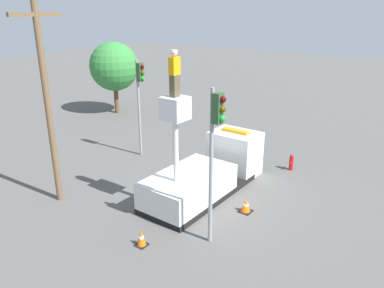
{
  "coord_description": "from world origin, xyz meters",
  "views": [
    {
      "loc": [
        -12.6,
        -8.89,
        8.06
      ],
      "look_at": [
        -2.25,
        -1.2,
        3.39
      ],
      "focal_mm": 35.0,
      "sensor_mm": 36.0,
      "label": 1
    }
  ],
  "objects": [
    {
      "name": "worker",
      "position": [
        -1.73,
        0.0,
        5.78
      ],
      "size": [
        0.4,
        0.26,
        1.75
      ],
      "color": "brown",
      "rests_on": "bucket_truck"
    },
    {
      "name": "bucket_truck",
      "position": [
        0.53,
        0.0,
        0.87
      ],
      "size": [
        6.98,
        2.43,
        4.9
      ],
      "color": "black",
      "rests_on": "ground"
    },
    {
      "name": "traffic_cone_curbside",
      "position": [
        -0.1,
        -2.42,
        0.27
      ],
      "size": [
        0.52,
        0.52,
        0.58
      ],
      "color": "black",
      "rests_on": "ground"
    },
    {
      "name": "fire_hydrant",
      "position": [
        5.19,
        -2.22,
        0.42
      ],
      "size": [
        0.46,
        0.22,
        0.87
      ],
      "color": "red",
      "rests_on": "ground"
    },
    {
      "name": "traffic_light_pole",
      "position": [
        -2.76,
        -2.53,
        4.03
      ],
      "size": [
        0.34,
        0.57,
        5.72
      ],
      "color": "gray",
      "rests_on": "ground"
    },
    {
      "name": "tree_left_bg",
      "position": [
        7.73,
        13.91,
        3.77
      ],
      "size": [
        3.85,
        3.85,
        5.71
      ],
      "color": "brown",
      "rests_on": "ground"
    },
    {
      "name": "traffic_cone_rear",
      "position": [
        -4.46,
        -0.57,
        0.29
      ],
      "size": [
        0.42,
        0.42,
        0.62
      ],
      "color": "black",
      "rests_on": "ground"
    },
    {
      "name": "utility_pole",
      "position": [
        -4.11,
        4.81,
        4.56
      ],
      "size": [
        2.2,
        0.26,
        8.47
      ],
      "color": "brown",
      "rests_on": "ground"
    },
    {
      "name": "ground_plane",
      "position": [
        0.0,
        0.0,
        0.0
      ],
      "size": [
        120.0,
        120.0,
        0.0
      ],
      "primitive_type": "plane",
      "color": "#565451"
    },
    {
      "name": "traffic_light_across",
      "position": [
        2.04,
        5.57,
        3.88
      ],
      "size": [
        0.34,
        0.57,
        5.48
      ],
      "color": "gray",
      "rests_on": "ground"
    }
  ]
}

